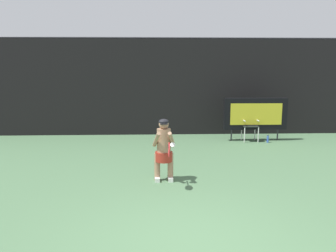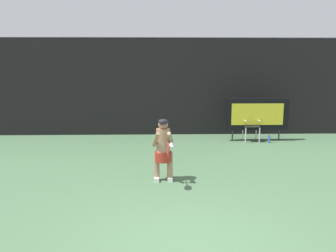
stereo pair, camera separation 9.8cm
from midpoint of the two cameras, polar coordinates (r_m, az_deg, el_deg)
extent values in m
cube|color=#4B6F4B|center=(5.19, 3.85, -19.68)|extent=(18.00, 22.00, 0.02)
cube|color=black|center=(13.02, -0.02, 6.44)|extent=(18.00, 0.12, 3.60)
cylinder|color=#38383D|center=(13.05, -0.02, 14.49)|extent=(18.00, 0.05, 0.05)
cube|color=black|center=(12.33, 14.13, 1.99)|extent=(2.20, 0.20, 1.10)
cube|color=gold|center=(12.22, 14.27, 1.93)|extent=(1.80, 0.01, 0.75)
cylinder|color=#2D2D33|center=(12.24, 10.28, -1.48)|extent=(0.05, 0.05, 0.40)
cylinder|color=#2D2D33|center=(12.70, 17.57, -1.38)|extent=(0.05, 0.05, 0.40)
cylinder|color=white|center=(12.02, 12.40, -1.46)|extent=(0.04, 0.04, 0.52)
cylinder|color=white|center=(12.15, 14.59, -1.43)|extent=(0.04, 0.04, 0.52)
cylinder|color=white|center=(12.40, 11.94, -1.10)|extent=(0.04, 0.04, 0.52)
cylinder|color=white|center=(12.53, 14.06, -1.08)|extent=(0.04, 0.04, 0.52)
cube|color=black|center=(12.22, 13.30, 0.00)|extent=(0.52, 0.44, 0.03)
cylinder|color=white|center=(12.32, 12.02, 1.36)|extent=(0.04, 0.04, 0.56)
cylinder|color=white|center=(12.44, 14.16, 1.37)|extent=(0.04, 0.04, 0.56)
cube|color=black|center=(12.36, 13.12, 1.87)|extent=(0.48, 0.02, 0.34)
cylinder|color=white|center=(12.13, 12.25, 0.95)|extent=(0.04, 0.44, 0.04)
cylinder|color=white|center=(12.26, 14.41, 0.95)|extent=(0.04, 0.44, 0.04)
cylinder|color=#3C62C3|center=(12.20, 16.06, -2.12)|extent=(0.07, 0.07, 0.24)
cylinder|color=black|center=(12.18, 16.09, -1.51)|extent=(0.03, 0.03, 0.03)
cube|color=white|center=(7.85, -2.15, -8.81)|extent=(0.11, 0.26, 0.09)
cube|color=white|center=(7.85, 0.06, -8.79)|extent=(0.11, 0.26, 0.09)
cylinder|color=#A37A5B|center=(7.81, -2.17, -6.81)|extent=(0.13, 0.13, 0.63)
cylinder|color=#A37A5B|center=(7.82, 0.05, -6.79)|extent=(0.13, 0.13, 0.63)
cylinder|color=#9E2B1E|center=(7.75, -1.07, -5.10)|extent=(0.39, 0.39, 0.22)
cylinder|color=#A37A5B|center=(7.67, -1.07, -2.52)|extent=(0.31, 0.31, 0.56)
sphere|color=#A37A5B|center=(7.60, -1.08, 0.28)|extent=(0.22, 0.22, 0.22)
ellipsoid|color=black|center=(7.59, -1.08, 0.73)|extent=(0.22, 0.22, 0.12)
cube|color=black|center=(7.49, -1.07, 0.36)|extent=(0.17, 0.12, 0.02)
cylinder|color=#A37A5B|center=(7.49, -2.31, -2.24)|extent=(0.19, 0.45, 0.41)
cylinder|color=#A37A5B|center=(7.49, 0.21, -2.22)|extent=(0.19, 0.45, 0.41)
cylinder|color=white|center=(7.40, 0.41, -3.20)|extent=(0.13, 0.13, 0.11)
cylinder|color=black|center=(7.36, -0.30, -3.42)|extent=(0.03, 0.28, 0.03)
torus|color=red|center=(7.06, -0.22, -3.97)|extent=(0.02, 0.31, 0.31)
ellipsoid|color=silver|center=(7.06, -0.22, -3.97)|extent=(0.01, 0.26, 0.26)
camera|label=1|loc=(0.05, -90.34, -0.06)|focal=36.58mm
camera|label=2|loc=(0.05, 89.66, 0.06)|focal=36.58mm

